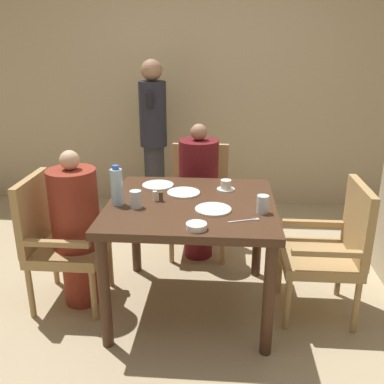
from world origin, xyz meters
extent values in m
plane|color=tan|center=(0.00, 0.00, 0.00)|extent=(16.00, 16.00, 0.00)
cube|color=tan|center=(0.00, 2.07, 1.40)|extent=(8.00, 0.06, 2.80)
cube|color=#422819|center=(0.00, 0.00, 0.75)|extent=(1.07, 1.02, 0.05)
cylinder|color=#422819|center=(-0.47, -0.45, 0.36)|extent=(0.07, 0.07, 0.72)
cylinder|color=#422819|center=(0.47, -0.45, 0.36)|extent=(0.07, 0.07, 0.72)
cylinder|color=#422819|center=(-0.47, 0.45, 0.36)|extent=(0.07, 0.07, 0.72)
cylinder|color=#422819|center=(0.47, 0.45, 0.36)|extent=(0.07, 0.07, 0.72)
cube|color=#A88451|center=(-0.84, 0.00, 0.40)|extent=(0.48, 0.48, 0.07)
cube|color=#A88451|center=(-1.06, 0.00, 0.67)|extent=(0.05, 0.48, 0.48)
cube|color=#A88451|center=(-0.84, 0.22, 0.56)|extent=(0.43, 0.04, 0.04)
cube|color=#A88451|center=(-0.84, -0.22, 0.56)|extent=(0.43, 0.04, 0.04)
cylinder|color=#A88451|center=(-0.62, 0.21, 0.18)|extent=(0.04, 0.04, 0.37)
cylinder|color=#A88451|center=(-0.62, -0.21, 0.18)|extent=(0.04, 0.04, 0.37)
cylinder|color=#A88451|center=(-1.05, 0.21, 0.18)|extent=(0.04, 0.04, 0.37)
cylinder|color=#A88451|center=(-1.05, -0.21, 0.18)|extent=(0.04, 0.04, 0.37)
cylinder|color=maroon|center=(-0.78, 0.00, 0.22)|extent=(0.24, 0.24, 0.44)
cylinder|color=maroon|center=(-0.78, 0.00, 0.70)|extent=(0.32, 0.32, 0.54)
sphere|color=tan|center=(-0.78, 0.00, 1.04)|extent=(0.13, 0.13, 0.13)
cube|color=#A88451|center=(0.00, 0.81, 0.40)|extent=(0.48, 0.48, 0.07)
cube|color=#A88451|center=(0.00, 1.03, 0.67)|extent=(0.48, 0.05, 0.48)
cube|color=#A88451|center=(0.22, 0.81, 0.56)|extent=(0.04, 0.43, 0.04)
cube|color=#A88451|center=(-0.22, 0.81, 0.56)|extent=(0.04, 0.43, 0.04)
cylinder|color=#A88451|center=(0.21, 0.60, 0.18)|extent=(0.04, 0.04, 0.37)
cylinder|color=#A88451|center=(-0.21, 0.60, 0.18)|extent=(0.04, 0.04, 0.37)
cylinder|color=#A88451|center=(0.21, 1.02, 0.18)|extent=(0.04, 0.04, 0.37)
cylinder|color=#A88451|center=(-0.21, 1.02, 0.18)|extent=(0.04, 0.04, 0.37)
cylinder|color=#5B1419|center=(0.00, 0.75, 0.22)|extent=(0.24, 0.24, 0.44)
cylinder|color=#5B1419|center=(0.00, 0.75, 0.72)|extent=(0.32, 0.32, 0.57)
sphere|color=#997051|center=(0.00, 0.75, 1.07)|extent=(0.13, 0.13, 0.13)
cube|color=#A88451|center=(0.84, 0.00, 0.40)|extent=(0.48, 0.48, 0.07)
cube|color=#A88451|center=(1.06, 0.00, 0.67)|extent=(0.05, 0.48, 0.48)
cube|color=#A88451|center=(0.84, -0.22, 0.56)|extent=(0.43, 0.04, 0.04)
cube|color=#A88451|center=(0.84, 0.22, 0.56)|extent=(0.43, 0.04, 0.04)
cylinder|color=#A88451|center=(0.62, -0.21, 0.18)|extent=(0.04, 0.04, 0.37)
cylinder|color=#A88451|center=(0.62, 0.21, 0.18)|extent=(0.04, 0.04, 0.37)
cylinder|color=#A88451|center=(1.05, -0.21, 0.18)|extent=(0.04, 0.04, 0.37)
cylinder|color=#A88451|center=(1.05, 0.21, 0.18)|extent=(0.04, 0.04, 0.37)
cylinder|color=#2D2D33|center=(-0.51, 1.64, 0.37)|extent=(0.21, 0.21, 0.74)
cylinder|color=#23232D|center=(-0.51, 1.64, 1.06)|extent=(0.27, 0.27, 0.63)
sphere|color=#997051|center=(-0.51, 1.64, 1.48)|extent=(0.21, 0.21, 0.21)
cube|color=black|center=(-0.51, 1.47, 1.22)|extent=(0.07, 0.01, 0.14)
cylinder|color=white|center=(0.14, -0.13, 0.78)|extent=(0.22, 0.22, 0.01)
cylinder|color=white|center=(-0.26, 0.30, 0.78)|extent=(0.22, 0.22, 0.01)
cylinder|color=white|center=(-0.06, 0.16, 0.78)|extent=(0.22, 0.22, 0.01)
cylinder|color=white|center=(0.22, 0.26, 0.78)|extent=(0.12, 0.12, 0.01)
cylinder|color=white|center=(0.22, 0.26, 0.81)|extent=(0.07, 0.07, 0.06)
cylinder|color=white|center=(0.06, -0.41, 0.79)|extent=(0.12, 0.12, 0.04)
cylinder|color=#A3C6DB|center=(-0.46, -0.08, 0.89)|extent=(0.08, 0.08, 0.23)
cylinder|color=#3359B2|center=(-0.46, -0.08, 1.02)|extent=(0.04, 0.04, 0.03)
cylinder|color=silver|center=(-0.34, -0.12, 0.83)|extent=(0.07, 0.07, 0.11)
cylinder|color=silver|center=(0.44, -0.15, 0.83)|extent=(0.07, 0.07, 0.11)
cylinder|color=white|center=(-0.24, 0.00, 0.81)|extent=(0.03, 0.03, 0.07)
cylinder|color=#4C3D2D|center=(-0.20, 0.00, 0.81)|extent=(0.03, 0.03, 0.06)
cube|color=silver|center=(0.31, -0.28, 0.78)|extent=(0.17, 0.06, 0.00)
cube|color=silver|center=(0.39, -0.26, 0.78)|extent=(0.04, 0.03, 0.00)
camera|label=1|loc=(0.20, -2.55, 1.76)|focal=40.00mm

